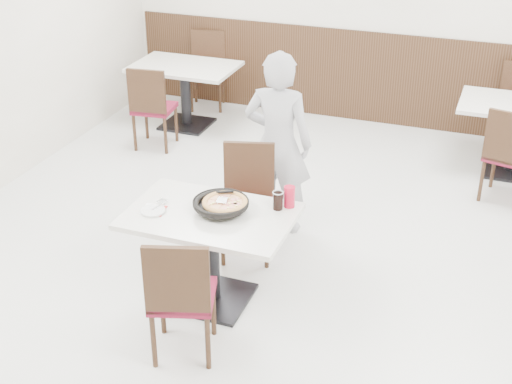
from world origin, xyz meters
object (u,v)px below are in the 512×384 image
(main_table, at_px, (211,258))
(chair_near, at_px, (183,293))
(red_cup, at_px, (289,197))
(bg_chair_left_far, at_px, (207,71))
(pizza, at_px, (225,205))
(side_plate, at_px, (153,211))
(diner_person, at_px, (278,144))
(bg_chair_left_near, at_px, (154,106))
(chair_far, at_px, (247,205))
(cola_glass, at_px, (278,201))
(bg_table_left, at_px, (186,96))
(pizza_pan, at_px, (221,206))
(bg_chair_right_near, at_px, (511,154))

(main_table, bearing_deg, chair_near, -84.51)
(red_cup, bearing_deg, bg_chair_left_far, 122.30)
(pizza, distance_m, side_plate, 0.53)
(diner_person, relative_size, bg_chair_left_near, 1.71)
(chair_far, xyz_separation_m, cola_glass, (0.42, -0.45, 0.34))
(pizza, xyz_separation_m, bg_table_left, (-1.80, 3.10, -0.44))
(chair_near, relative_size, side_plate, 5.28)
(main_table, relative_size, pizza, 4.04)
(chair_near, bearing_deg, chair_far, 74.09)
(pizza_pan, relative_size, cola_glass, 2.84)
(pizza, bearing_deg, red_cup, 30.59)
(bg_chair_left_near, bearing_deg, bg_chair_right_near, -6.67)
(chair_near, xyz_separation_m, diner_person, (0.04, 1.84, 0.34))
(bg_chair_left_near, bearing_deg, side_plate, -69.29)
(chair_far, xyz_separation_m, pizza, (0.07, -0.63, 0.34))
(chair_far, relative_size, diner_person, 0.58)
(main_table, xyz_separation_m, diner_person, (0.10, 1.23, 0.44))
(diner_person, distance_m, bg_chair_left_near, 2.27)
(main_table, relative_size, bg_chair_left_far, 1.26)
(chair_near, height_order, bg_chair_left_far, same)
(pizza, relative_size, cola_glass, 2.29)
(cola_glass, bearing_deg, diner_person, 108.77)
(red_cup, xyz_separation_m, bg_chair_left_far, (-2.22, 3.52, -0.35))
(chair_far, distance_m, pizza, 0.71)
(pizza, distance_m, red_cup, 0.47)
(pizza_pan, distance_m, bg_chair_left_far, 4.18)
(side_plate, bearing_deg, cola_glass, 23.28)
(main_table, relative_size, pizza_pan, 3.25)
(pizza, height_order, red_cup, red_cup)
(main_table, bearing_deg, cola_glass, 28.94)
(bg_table_left, xyz_separation_m, bg_chair_right_near, (3.70, -0.65, 0.10))
(cola_glass, height_order, bg_table_left, cola_glass)
(pizza, height_order, bg_table_left, pizza)
(pizza_pan, bearing_deg, cola_glass, 25.67)
(cola_glass, xyz_separation_m, red_cup, (0.07, 0.07, 0.02))
(chair_near, distance_m, red_cup, 1.07)
(chair_far, height_order, pizza_pan, chair_far)
(bg_chair_left_far, bearing_deg, diner_person, 108.92)
(main_table, bearing_deg, bg_chair_left_far, 114.27)
(side_plate, bearing_deg, main_table, 16.49)
(bg_chair_left_far, xyz_separation_m, bg_chair_right_near, (3.71, -1.31, 0.00))
(pizza, bearing_deg, cola_glass, 27.12)
(diner_person, bearing_deg, bg_table_left, -50.40)
(main_table, xyz_separation_m, cola_glass, (0.43, 0.24, 0.44))
(main_table, height_order, bg_chair_left_far, bg_chair_left_far)
(side_plate, bearing_deg, pizza_pan, 21.26)
(pizza_pan, relative_size, side_plate, 2.05)
(chair_far, distance_m, bg_chair_left_near, 2.53)
(pizza, relative_size, side_plate, 1.65)
(chair_near, distance_m, bg_chair_left_far, 4.77)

